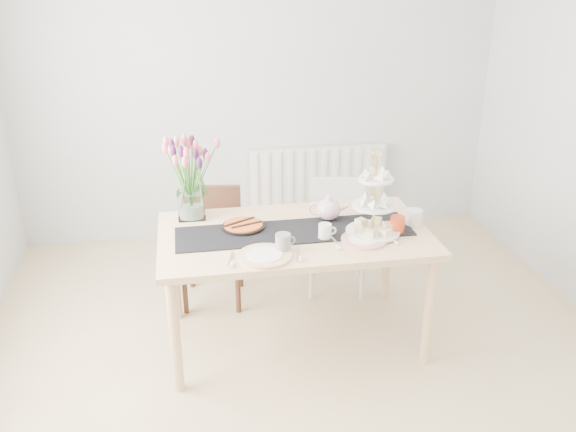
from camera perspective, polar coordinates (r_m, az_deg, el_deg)
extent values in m
plane|color=tan|center=(3.59, 2.53, -15.92)|extent=(4.50, 4.50, 0.00)
plane|color=#B1B4B6|center=(5.10, -2.77, 12.24)|extent=(4.00, 0.00, 4.00)
cube|color=white|center=(5.35, 2.82, 3.32)|extent=(1.20, 0.08, 0.60)
cube|color=tan|center=(3.63, 0.60, -1.80)|extent=(1.60, 0.90, 0.04)
cylinder|color=tan|center=(3.43, -10.52, -11.02)|extent=(0.06, 0.06, 0.71)
cylinder|color=tan|center=(3.68, 13.07, -8.68)|extent=(0.06, 0.06, 0.71)
cylinder|color=tan|center=(4.08, -10.59, -5.09)|extent=(0.06, 0.06, 0.71)
cylinder|color=tan|center=(4.30, 9.26, -3.50)|extent=(0.06, 0.06, 0.71)
cube|color=#3A1F15|center=(4.25, -7.11, -3.01)|extent=(0.45, 0.45, 0.04)
cube|color=#3A1F15|center=(4.32, -7.03, 0.49)|extent=(0.39, 0.10, 0.37)
cylinder|color=#3A1F15|center=(4.21, -9.64, -6.67)|extent=(0.04, 0.04, 0.38)
cylinder|color=#3A1F15|center=(4.17, -4.71, -6.68)|extent=(0.04, 0.04, 0.38)
cylinder|color=#3A1F15|center=(4.52, -9.05, -4.41)|extent=(0.04, 0.04, 0.38)
cylinder|color=#3A1F15|center=(4.49, -4.48, -4.40)|extent=(0.04, 0.04, 0.38)
cube|color=silver|center=(4.39, 4.60, -2.02)|extent=(0.47, 0.47, 0.04)
cube|color=silver|center=(4.47, 4.61, 1.32)|extent=(0.39, 0.12, 0.37)
cylinder|color=silver|center=(4.32, 2.19, -5.51)|extent=(0.04, 0.04, 0.38)
cylinder|color=silver|center=(4.34, 6.98, -5.57)|extent=(0.04, 0.04, 0.38)
cylinder|color=silver|center=(4.64, 2.22, -3.39)|extent=(0.04, 0.04, 0.38)
cylinder|color=silver|center=(4.65, 6.66, -3.45)|extent=(0.04, 0.04, 0.38)
cube|color=black|center=(3.62, 0.60, -1.46)|extent=(1.40, 0.35, 0.01)
cube|color=silver|center=(3.84, -9.06, 1.07)|extent=(0.17, 0.17, 0.17)
cylinder|color=gold|center=(3.54, 8.12, 1.80)|extent=(0.01, 0.01, 0.47)
cylinder|color=white|center=(3.62, 7.93, -1.43)|extent=(0.32, 0.32, 0.01)
cylinder|color=white|center=(3.56, 8.07, 1.00)|extent=(0.26, 0.26, 0.01)
cylinder|color=white|center=(3.50, 8.22, 3.43)|extent=(0.20, 0.20, 0.01)
cylinder|color=silver|center=(3.77, 11.69, -0.14)|extent=(0.13, 0.13, 0.10)
cylinder|color=black|center=(3.67, -4.21, -1.03)|extent=(0.26, 0.26, 0.02)
cylinder|color=#E75420|center=(3.66, -4.22, -0.81)|extent=(0.23, 0.23, 0.01)
cylinder|color=slate|center=(3.37, -0.47, -2.52)|extent=(0.11, 0.11, 0.10)
cylinder|color=silver|center=(3.52, 3.47, -1.45)|extent=(0.08, 0.08, 0.09)
cylinder|color=red|center=(3.65, 10.20, -0.80)|extent=(0.12, 0.12, 0.10)
cylinder|color=silver|center=(3.32, -2.21, -3.75)|extent=(0.36, 0.36, 0.02)
cylinder|color=white|center=(3.53, 7.11, -2.22)|extent=(0.29, 0.29, 0.01)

